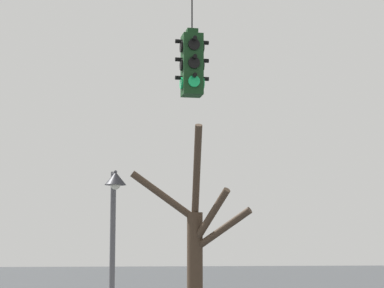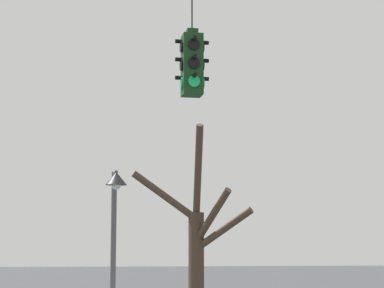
{
  "view_description": "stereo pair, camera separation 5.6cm",
  "coord_description": "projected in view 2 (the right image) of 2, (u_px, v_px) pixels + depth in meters",
  "views": [
    {
      "loc": [
        -1.88,
        -11.97,
        2.35
      ],
      "look_at": [
        0.45,
        0.25,
        4.12
      ],
      "focal_mm": 70.0,
      "sensor_mm": 36.0,
      "label": 1
    },
    {
      "loc": [
        -1.83,
        -11.98,
        2.35
      ],
      "look_at": [
        0.45,
        0.25,
        4.12
      ],
      "focal_mm": 70.0,
      "sensor_mm": 36.0,
      "label": 2
    }
  ],
  "objects": [
    {
      "name": "bare_tree",
      "position": [
        197.0,
        250.0,
        20.29
      ],
      "size": [
        3.19,
        1.66,
        5.65
      ],
      "color": "#423326",
      "rests_on": "ground_plane"
    },
    {
      "name": "traffic_light_near_right_pole",
      "position": [
        192.0,
        64.0,
        12.76
      ],
      "size": [
        0.58,
        0.58,
        2.58
      ],
      "color": "#143819"
    },
    {
      "name": "street_lamp",
      "position": [
        115.0,
        219.0,
        15.89
      ],
      "size": [
        0.46,
        0.79,
        4.05
      ],
      "color": "#515156",
      "rests_on": "ground_plane"
    }
  ]
}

